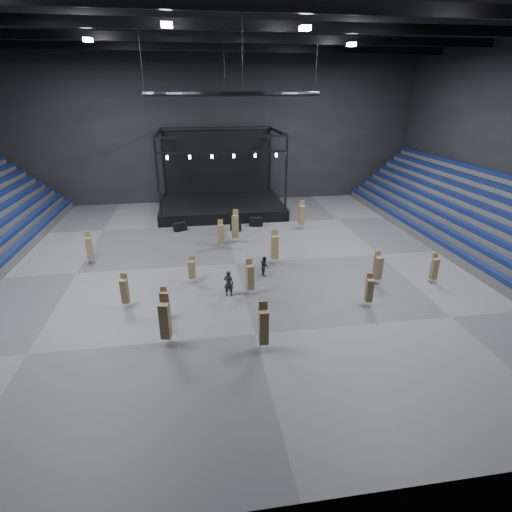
{
  "coord_description": "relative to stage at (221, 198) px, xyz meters",
  "views": [
    {
      "loc": [
        -2.99,
        -30.09,
        13.15
      ],
      "look_at": [
        1.38,
        -2.0,
        1.4
      ],
      "focal_mm": 28.0,
      "sensor_mm": 36.0,
      "label": 1
    }
  ],
  "objects": [
    {
      "name": "floor",
      "position": [
        -0.0,
        -16.24,
        -1.45
      ],
      "size": [
        50.0,
        50.0,
        0.0
      ],
      "primitive_type": "plane",
      "color": "#4F5052",
      "rests_on": "ground"
    },
    {
      "name": "ceiling",
      "position": [
        -0.0,
        -16.24,
        16.55
      ],
      "size": [
        50.0,
        42.0,
        0.2
      ],
      "primitive_type": "cube",
      "color": "black",
      "rests_on": "wall_back"
    },
    {
      "name": "wall_back",
      "position": [
        -0.0,
        4.76,
        7.55
      ],
      "size": [
        50.0,
        0.2,
        18.0
      ],
      "primitive_type": "cube",
      "color": "black",
      "rests_on": "ground"
    },
    {
      "name": "wall_front",
      "position": [
        -0.0,
        -37.24,
        7.55
      ],
      "size": [
        50.0,
        0.2,
        18.0
      ],
      "primitive_type": "cube",
      "color": "black",
      "rests_on": "ground"
    },
    {
      "name": "bleachers_right",
      "position": [
        22.94,
        -16.24,
        0.28
      ],
      "size": [
        7.2,
        40.0,
        6.4
      ],
      "color": "#454547",
      "rests_on": "floor"
    },
    {
      "name": "stage",
      "position": [
        0.0,
        0.0,
        0.0
      ],
      "size": [
        14.0,
        10.0,
        9.2
      ],
      "color": "black",
      "rests_on": "floor"
    },
    {
      "name": "truss_ring",
      "position": [
        -0.0,
        -16.24,
        11.55
      ],
      "size": [
        12.3,
        12.3,
        5.15
      ],
      "color": "black",
      "rests_on": "ceiling"
    },
    {
      "name": "roof_girders",
      "position": [
        -0.0,
        -16.24,
        15.75
      ],
      "size": [
        49.0,
        30.35,
        0.7
      ],
      "color": "black",
      "rests_on": "ceiling"
    },
    {
      "name": "floodlights",
      "position": [
        -0.0,
        -20.24,
        15.15
      ],
      "size": [
        28.6,
        16.6,
        0.25
      ],
      "color": "white",
      "rests_on": "roof_girders"
    },
    {
      "name": "flight_case_left",
      "position": [
        -4.71,
        -6.97,
        -1.03
      ],
      "size": [
        1.41,
        1.08,
        0.84
      ],
      "primitive_type": "cube",
      "rotation": [
        0.0,
        0.0,
        0.41
      ],
      "color": "black",
      "rests_on": "floor"
    },
    {
      "name": "flight_case_mid",
      "position": [
        0.91,
        -7.85,
        -1.1
      ],
      "size": [
        1.18,
        0.91,
        0.71
      ],
      "primitive_type": "cube",
      "rotation": [
        0.0,
        0.0,
        -0.41
      ],
      "color": "black",
      "rests_on": "floor"
    },
    {
      "name": "flight_case_right",
      "position": [
        3.18,
        -6.65,
        -0.99
      ],
      "size": [
        1.49,
        0.99,
        0.91
      ],
      "primitive_type": "cube",
      "rotation": [
        0.0,
        0.0,
        -0.24
      ],
      "color": "black",
      "rests_on": "floor"
    },
    {
      "name": "chair_stack_0",
      "position": [
        -3.54,
        -19.24,
        -0.36
      ],
      "size": [
        0.54,
        0.54,
        2.04
      ],
      "rotation": [
        0.0,
        0.0,
        -0.19
      ],
      "color": "silver",
      "rests_on": "floor"
    },
    {
      "name": "chair_stack_1",
      "position": [
        3.17,
        -16.67,
        0.03
      ],
      "size": [
        0.55,
        0.55,
        2.88
      ],
      "rotation": [
        0.0,
        0.0,
        0.0
      ],
      "color": "silver",
      "rests_on": "floor"
    },
    {
      "name": "chair_stack_2",
      "position": [
        0.42,
        -21.68,
        -0.13
      ],
      "size": [
        0.56,
        0.56,
        2.59
      ],
      "rotation": [
        0.0,
        0.0,
        0.19
      ],
      "color": "silver",
      "rests_on": "floor"
    },
    {
      "name": "chair_stack_3",
      "position": [
        7.68,
        -8.22,
        0.03
      ],
      "size": [
        0.59,
        0.59,
        2.92
      ],
      "rotation": [
        0.0,
        0.0,
        -0.12
      ],
      "color": "silver",
      "rests_on": "floor"
    },
    {
      "name": "chair_stack_4",
      "position": [
        0.54,
        -11.01,
        0.11
      ],
      "size": [
        0.69,
        0.69,
        3.08
      ],
      "rotation": [
        0.0,
        0.0,
        -0.37
      ],
      "color": "silver",
      "rests_on": "floor"
    },
    {
      "name": "chair_stack_5",
      "position": [
        -5.28,
        -24.08,
        -0.34
      ],
      "size": [
        0.48,
        0.48,
        2.11
      ],
      "rotation": [
        0.0,
        0.0,
        -0.11
      ],
      "color": "silver",
      "rests_on": "floor"
    },
    {
      "name": "chair_stack_6",
      "position": [
        -5.02,
        -26.89,
        0.1
      ],
      "size": [
        0.64,
        0.64,
        3.08
      ],
      "rotation": [
        0.0,
        0.0,
        -0.23
      ],
      "color": "silver",
      "rests_on": "floor"
    },
    {
      "name": "chair_stack_7",
      "position": [
        14.0,
        -22.05,
        -0.26
      ],
      "size": [
        0.45,
        0.45,
        2.32
      ],
      "rotation": [
        0.0,
        0.0,
        -0.07
      ],
      "color": "silver",
      "rests_on": "floor"
    },
    {
      "name": "chair_stack_8",
      "position": [
        -11.84,
        -14.11,
        -0.11
      ],
      "size": [
        0.59,
        0.59,
        2.61
      ],
      "rotation": [
        0.0,
        0.0,
        0.2
      ],
      "color": "silver",
      "rests_on": "floor"
    },
    {
      "name": "chair_stack_9",
      "position": [
        -0.9,
        -12.5,
        -0.1
      ],
      "size": [
        0.54,
        0.54,
        2.65
      ],
      "rotation": [
        0.0,
        0.0,
        0.11
      ],
      "color": "silver",
      "rests_on": "floor"
    },
    {
      "name": "chair_stack_10",
      "position": [
        0.24,
        -28.22,
        0.01
      ],
      "size": [
        0.5,
        0.5,
        2.88
      ],
      "rotation": [
        0.0,
        0.0,
        0.0
      ],
      "color": "silver",
      "rests_on": "floor"
    },
    {
      "name": "chair_stack_11",
      "position": [
        9.87,
        -21.49,
        -0.15
      ],
      "size": [
        0.6,
        0.6,
        2.51
      ],
      "rotation": [
        0.0,
        0.0,
        0.21
      ],
      "color": "silver",
      "rests_on": "floor"
    },
    {
      "name": "chair_stack_12",
      "position": [
        7.9,
        -24.53,
        -0.28
      ],
      "size": [
        0.47,
        0.47,
        2.28
      ],
      "rotation": [
        0.0,
        0.0,
        -0.11
      ],
      "color": "silver",
      "rests_on": "floor"
    },
    {
      "name": "chair_stack_13",
      "position": [
        -7.86,
        -22.31,
        -0.23
      ],
      "size": [
        0.5,
        0.5,
        2.39
      ],
      "rotation": [
        0.0,
        0.0,
        -0.17
      ],
      "color": "silver",
      "rests_on": "floor"
    },
    {
      "name": "man_center",
      "position": [
        -1.07,
        -21.73,
        -0.5
      ],
      "size": [
        0.8,
        0.66,
        1.89
      ],
      "primitive_type": "imported",
      "rotation": [
        0.0,
        0.0,
        2.79
      ],
      "color": "black",
      "rests_on": "floor"
    },
    {
      "name": "crew_member",
      "position": [
        1.96,
        -18.76,
        -0.68
      ],
      "size": [
        0.63,
        0.78,
        1.53
      ],
      "primitive_type": "imported",
      "rotation": [
        0.0,
        0.0,
        1.64
      ],
      "color": "black",
      "rests_on": "floor"
    }
  ]
}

